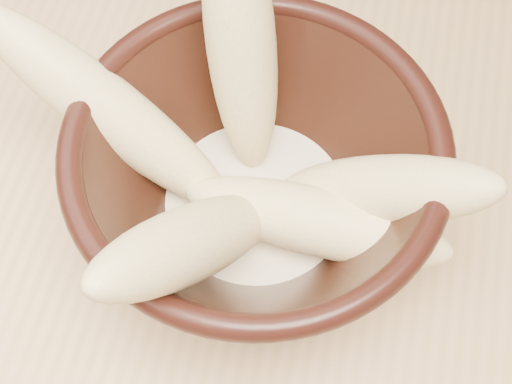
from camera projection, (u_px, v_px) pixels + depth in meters
table at (421, 294)px, 0.56m from camera, size 1.20×0.80×0.75m
bowl at (256, 184)px, 0.44m from camera, size 0.22×0.22×0.12m
milk_puddle at (256, 206)px, 0.46m from camera, size 0.13×0.13×0.02m
banana_upright at (241, 45)px, 0.41m from camera, size 0.08×0.11×0.18m
banana_left at (110, 112)px, 0.43m from camera, size 0.19×0.09×0.14m
banana_right at (381, 190)px, 0.41m from camera, size 0.15×0.06×0.12m
banana_across at (315, 221)px, 0.42m from camera, size 0.17×0.05×0.05m
banana_front at (194, 242)px, 0.38m from camera, size 0.10×0.16×0.15m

